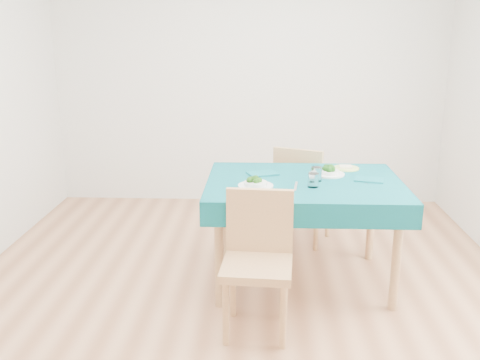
{
  "coord_description": "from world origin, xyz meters",
  "views": [
    {
      "loc": [
        0.13,
        -3.28,
        1.77
      ],
      "look_at": [
        0.0,
        0.0,
        0.85
      ],
      "focal_mm": 40.0,
      "sensor_mm": 36.0,
      "label": 1
    }
  ],
  "objects_px": {
    "chair_far": "(305,183)",
    "bowl_far": "(329,170)",
    "chair_near": "(257,253)",
    "table": "(303,231)",
    "side_plate": "(346,168)",
    "bowl_near": "(256,182)"
  },
  "relations": [
    {
      "from": "chair_far",
      "to": "bowl_far",
      "type": "bearing_deg",
      "value": 124.45
    },
    {
      "from": "chair_near",
      "to": "chair_far",
      "type": "distance_m",
      "value": 1.55
    },
    {
      "from": "chair_near",
      "to": "table",
      "type": "bearing_deg",
      "value": 69.71
    },
    {
      "from": "bowl_far",
      "to": "table",
      "type": "bearing_deg",
      "value": -139.07
    },
    {
      "from": "table",
      "to": "side_plate",
      "type": "bearing_deg",
      "value": 45.67
    },
    {
      "from": "chair_far",
      "to": "bowl_far",
      "type": "distance_m",
      "value": 0.69
    },
    {
      "from": "bowl_near",
      "to": "side_plate",
      "type": "bearing_deg",
      "value": 36.92
    },
    {
      "from": "table",
      "to": "side_plate",
      "type": "height_order",
      "value": "side_plate"
    },
    {
      "from": "bowl_near",
      "to": "bowl_far",
      "type": "relative_size",
      "value": 1.04
    },
    {
      "from": "bowl_near",
      "to": "chair_near",
      "type": "bearing_deg",
      "value": -88.17
    },
    {
      "from": "table",
      "to": "chair_far",
      "type": "relative_size",
      "value": 1.3
    },
    {
      "from": "side_plate",
      "to": "table",
      "type": "bearing_deg",
      "value": -134.33
    },
    {
      "from": "bowl_far",
      "to": "chair_near",
      "type": "bearing_deg",
      "value": -120.29
    },
    {
      "from": "table",
      "to": "chair_far",
      "type": "xyz_separation_m",
      "value": [
        0.07,
        0.78,
        0.14
      ]
    },
    {
      "from": "table",
      "to": "chair_far",
      "type": "height_order",
      "value": "chair_far"
    },
    {
      "from": "chair_far",
      "to": "side_plate",
      "type": "bearing_deg",
      "value": 145.35
    },
    {
      "from": "table",
      "to": "bowl_far",
      "type": "relative_size",
      "value": 5.92
    },
    {
      "from": "chair_near",
      "to": "side_plate",
      "type": "xyz_separation_m",
      "value": [
        0.66,
        1.06,
        0.25
      ]
    },
    {
      "from": "bowl_far",
      "to": "chair_far",
      "type": "bearing_deg",
      "value": 100.95
    },
    {
      "from": "side_plate",
      "to": "chair_near",
      "type": "bearing_deg",
      "value": -122.02
    },
    {
      "from": "table",
      "to": "chair_near",
      "type": "height_order",
      "value": "chair_near"
    },
    {
      "from": "chair_far",
      "to": "table",
      "type": "bearing_deg",
      "value": 108.49
    }
  ]
}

